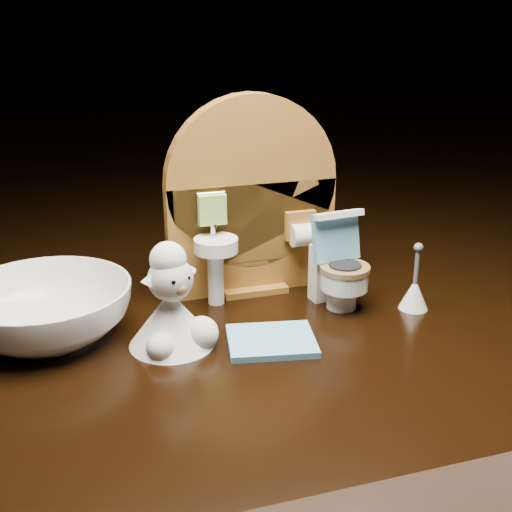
% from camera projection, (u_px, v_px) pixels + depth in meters
% --- Properties ---
extents(backdrop_panel, '(0.13, 0.05, 0.15)m').
position_uv_depth(backdrop_panel, '(251.00, 208.00, 0.48)').
color(backdrop_panel, '#8F5D21').
rests_on(backdrop_panel, ground).
extents(toy_toilet, '(0.04, 0.05, 0.07)m').
position_uv_depth(toy_toilet, '(338.00, 271.00, 0.47)').
color(toy_toilet, white).
rests_on(toy_toilet, ground).
extents(bath_mat, '(0.06, 0.06, 0.00)m').
position_uv_depth(bath_mat, '(271.00, 341.00, 0.42)').
color(bath_mat, '#63A9CD').
rests_on(bath_mat, ground).
extents(toilet_brush, '(0.02, 0.02, 0.05)m').
position_uv_depth(toilet_brush, '(414.00, 292.00, 0.47)').
color(toilet_brush, white).
rests_on(toilet_brush, ground).
extents(plush_lamb, '(0.06, 0.06, 0.07)m').
position_uv_depth(plush_lamb, '(172.00, 310.00, 0.41)').
color(plush_lamb, white).
rests_on(plush_lamb, ground).
extents(ceramic_bowl, '(0.15, 0.15, 0.04)m').
position_uv_depth(ceramic_bowl, '(46.00, 311.00, 0.42)').
color(ceramic_bowl, white).
rests_on(ceramic_bowl, ground).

